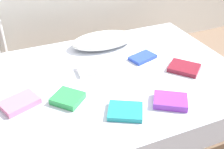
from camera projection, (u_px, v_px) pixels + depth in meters
ground_plane at (114, 124)px, 2.49m from camera, size 8.00×8.00×0.00m
bed at (114, 101)px, 2.36m from camera, size 2.00×1.50×0.50m
pillow at (103, 40)px, 2.62m from camera, size 0.59×0.33×0.11m
textbook_green at (68, 98)px, 1.94m from camera, size 0.26×0.26×0.05m
textbook_purple at (170, 101)px, 1.92m from camera, size 0.28×0.26×0.04m
textbook_blue at (143, 57)px, 2.43m from camera, size 0.25×0.19×0.03m
textbook_pink at (20, 103)px, 1.91m from camera, size 0.28×0.24×0.04m
textbook_teal at (125, 111)px, 1.84m from camera, size 0.28×0.26×0.03m
textbook_maroon at (184, 68)px, 2.29m from camera, size 0.29×0.30×0.04m
textbook_white at (90, 70)px, 2.26m from camera, size 0.20×0.18×0.03m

